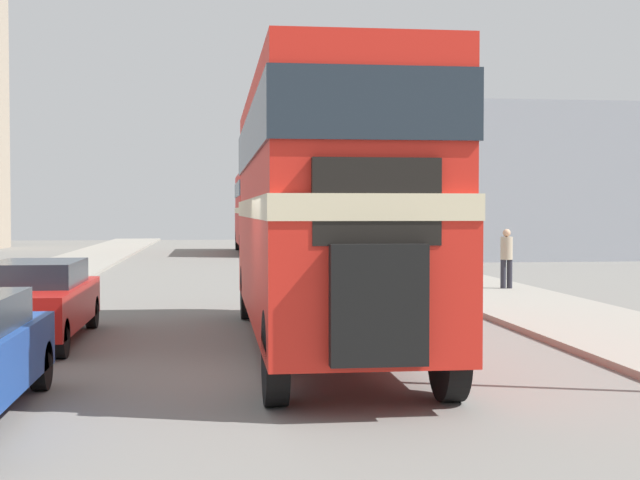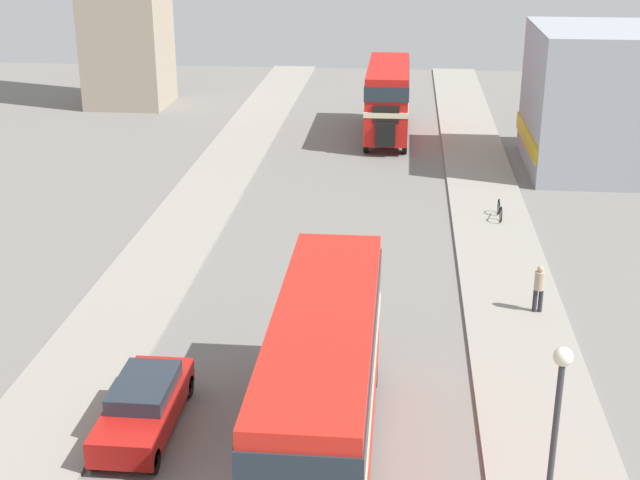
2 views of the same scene
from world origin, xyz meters
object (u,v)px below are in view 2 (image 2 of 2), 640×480
Objects in this scene: pedestrian_walking at (539,286)px; street_lamp at (553,445)px; double_decker_bus at (323,378)px; bicycle_on_pavement at (500,210)px; bus_distant at (388,94)px; car_parked_mid at (144,405)px.

pedestrian_walking is 0.29× the size of street_lamp.
bicycle_on_pavement is (6.15, 19.33, -2.13)m from double_decker_bus.
bus_distant is 25.27m from pedestrian_walking.
pedestrian_walking is at bearing 82.54° from street_lamp.
double_decker_bus is 1.10× the size of bus_distant.
street_lamp reaches higher than car_parked_mid.
car_parked_mid is 11.69m from street_lamp.
street_lamp is at bearing -97.46° from pedestrian_walking.
street_lamp is at bearing -93.49° from bicycle_on_pavement.
street_lamp reaches higher than double_decker_bus.
car_parked_mid is (-4.96, 1.34, -1.86)m from double_decker_bus.
car_parked_mid is 14.18m from pedestrian_walking.
bus_distant is at bearing 88.74° from double_decker_bus.
pedestrian_walking is (6.54, 9.63, -1.53)m from double_decker_bus.
double_decker_bus reaches higher than bus_distant.
double_decker_bus reaches higher than bicycle_on_pavement.
street_lamp reaches higher than bus_distant.
car_parked_mid is 2.69× the size of pedestrian_walking.
pedestrian_walking is 14.45m from street_lamp.
bus_distant is 38.82m from street_lamp.
double_decker_bus is at bearing -107.64° from bicycle_on_pavement.
street_lamp is at bearing -30.76° from car_parked_mid.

